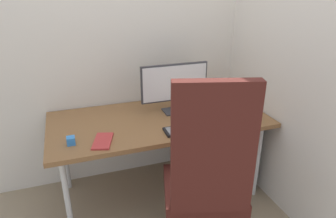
{
  "coord_description": "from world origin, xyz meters",
  "views": [
    {
      "loc": [
        -0.64,
        -2.08,
        1.7
      ],
      "look_at": [
        0.05,
        -0.08,
        0.8
      ],
      "focal_mm": 32.35,
      "sensor_mm": 36.0,
      "label": 1
    }
  ],
  "objects": [
    {
      "name": "desk_clamp_accessory",
      "position": [
        -0.67,
        -0.22,
        0.73
      ],
      "size": [
        0.05,
        0.05,
        0.05
      ],
      "primitive_type": "cube",
      "color": "#337FD8",
      "rests_on": "desk"
    },
    {
      "name": "monitor",
      "position": [
        0.16,
        0.08,
        0.94
      ],
      "size": [
        0.55,
        0.15,
        0.4
      ],
      "color": "#333338",
      "rests_on": "desk"
    },
    {
      "name": "pen_holder",
      "position": [
        0.58,
        0.04,
        0.75
      ],
      "size": [
        0.07,
        0.07,
        0.17
      ],
      "color": "slate",
      "rests_on": "desk"
    },
    {
      "name": "filing_cabinet",
      "position": [
        0.58,
        -0.01,
        0.3
      ],
      "size": [
        0.4,
        0.53,
        0.6
      ],
      "color": "gray",
      "rests_on": "ground_plane"
    },
    {
      "name": "ground_plane",
      "position": [
        0.0,
        0.0,
        0.0
      ],
      "size": [
        8.0,
        8.0,
        0.0
      ],
      "primitive_type": "plane",
      "color": "gray"
    },
    {
      "name": "keyboard",
      "position": [
        0.18,
        -0.28,
        0.71
      ],
      "size": [
        0.44,
        0.15,
        0.02
      ],
      "color": "black",
      "rests_on": "desk"
    },
    {
      "name": "wall_side_right",
      "position": [
        0.88,
        -0.14,
        1.4
      ],
      "size": [
        0.04,
        1.8,
        2.8
      ],
      "primitive_type": "cube",
      "color": "silver",
      "rests_on": "ground_plane"
    },
    {
      "name": "desk",
      "position": [
        0.0,
        0.0,
        0.66
      ],
      "size": [
        1.69,
        0.81,
        0.7
      ],
      "color": "brown",
      "rests_on": "ground_plane"
    },
    {
      "name": "wall_back",
      "position": [
        0.0,
        0.43,
        1.4
      ],
      "size": [
        2.68,
        0.04,
        2.8
      ],
      "primitive_type": "cube",
      "color": "silver",
      "rests_on": "ground_plane"
    },
    {
      "name": "mouse",
      "position": [
        0.54,
        -0.21,
        0.72
      ],
      "size": [
        0.06,
        0.1,
        0.03
      ],
      "primitive_type": "ellipsoid",
      "rotation": [
        0.0,
        0.0,
        -0.05
      ],
      "color": "#333338",
      "rests_on": "desk"
    },
    {
      "name": "notebook",
      "position": [
        -0.47,
        -0.25,
        0.71
      ],
      "size": [
        0.18,
        0.25,
        0.01
      ],
      "primitive_type": "cube",
      "rotation": [
        0.0,
        0.0,
        -0.3
      ],
      "color": "#B23333",
      "rests_on": "desk"
    },
    {
      "name": "office_chair",
      "position": [
        0.07,
        -0.73,
        0.62
      ],
      "size": [
        0.61,
        0.63,
        1.26
      ],
      "color": "black",
      "rests_on": "ground_plane"
    }
  ]
}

